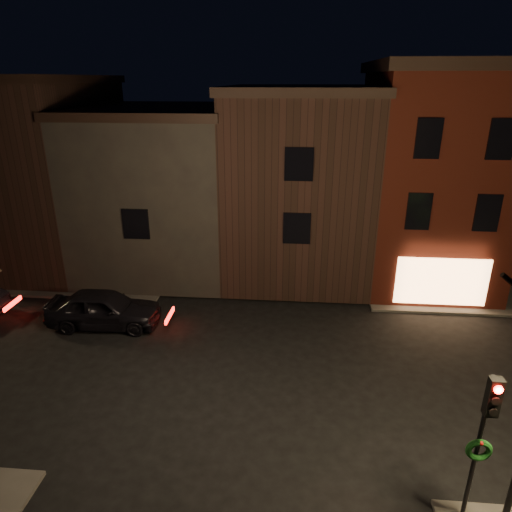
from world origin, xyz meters
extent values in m
plane|color=black|center=(0.00, 0.00, 0.00)|extent=(120.00, 120.00, 0.00)
cube|color=#2D2B28|center=(-20.00, 20.00, 0.06)|extent=(30.00, 30.00, 0.12)
cube|color=#45140C|center=(8.00, 9.50, 5.12)|extent=(6.00, 8.00, 10.00)
cube|color=black|center=(8.00, 9.50, 10.37)|extent=(6.50, 8.50, 0.50)
cube|color=#FFB572|center=(8.00, 5.45, 1.42)|extent=(4.00, 0.12, 2.20)
cube|color=black|center=(1.50, 10.50, 4.62)|extent=(7.00, 10.00, 9.00)
cube|color=black|center=(1.50, 10.50, 9.32)|extent=(7.30, 10.30, 0.40)
cube|color=black|center=(-5.75, 10.50, 4.12)|extent=(7.50, 10.00, 8.00)
cube|color=black|center=(-5.75, 10.50, 8.32)|extent=(7.80, 10.30, 0.40)
cube|color=black|center=(-13.00, 10.50, 4.87)|extent=(7.00, 10.00, 9.50)
cube|color=black|center=(-13.00, 10.50, 9.82)|extent=(7.30, 10.30, 0.40)
cylinder|color=black|center=(5.60, -5.40, 2.12)|extent=(0.10, 0.10, 4.00)
cube|color=black|center=(5.60, -5.58, 3.72)|extent=(0.28, 0.22, 0.90)
cylinder|color=#FF0C07|center=(5.60, -5.70, 4.00)|extent=(0.18, 0.06, 0.18)
cylinder|color=black|center=(5.60, -5.70, 3.72)|extent=(0.18, 0.06, 0.18)
cylinder|color=black|center=(5.60, -5.70, 3.44)|extent=(0.18, 0.06, 0.18)
torus|color=#0C380F|center=(5.60, -5.49, 2.22)|extent=(0.58, 0.14, 0.58)
sphere|color=#990C0C|center=(5.60, -5.51, 2.44)|extent=(0.12, 0.12, 0.12)
imported|color=black|center=(-6.50, 2.78, 0.80)|extent=(4.78, 2.07, 1.61)
camera|label=1|loc=(1.39, -13.68, 9.85)|focal=32.00mm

